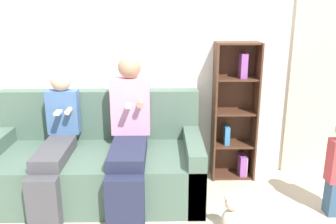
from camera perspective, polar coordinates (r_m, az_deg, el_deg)
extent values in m
cube|color=silver|center=(3.60, -5.99, 9.51)|extent=(10.00, 0.06, 2.55)
cube|color=beige|center=(3.93, 23.65, 5.21)|extent=(0.69, 0.04, 2.06)
cube|color=#4C6656|center=(3.36, -11.70, -10.20)|extent=(1.95, 0.78, 0.43)
cube|color=#4C6656|center=(3.68, -10.63, -3.57)|extent=(1.95, 0.16, 0.92)
cube|color=#4C6656|center=(3.28, 4.11, -9.15)|extent=(0.15, 0.78, 0.57)
cube|color=#232842|center=(2.92, -6.90, -14.23)|extent=(0.31, 0.12, 0.43)
cube|color=#232842|center=(3.12, -6.43, -6.60)|extent=(0.31, 0.59, 0.11)
cube|color=#E599BC|center=(3.37, -6.02, 0.96)|extent=(0.36, 0.16, 0.53)
sphere|color=tan|center=(3.29, -6.21, 7.15)|extent=(0.21, 0.21, 0.21)
cylinder|color=tan|center=(3.22, -4.47, 1.28)|extent=(0.05, 0.10, 0.05)
cube|color=white|center=(3.18, -6.32, 1.03)|extent=(0.05, 0.12, 0.02)
cube|color=#47474C|center=(3.05, -19.32, -13.66)|extent=(0.25, 0.12, 0.43)
cube|color=#47474C|center=(3.25, -17.78, -6.30)|extent=(0.25, 0.62, 0.11)
cube|color=#476B9E|center=(3.51, -16.44, 0.02)|extent=(0.29, 0.13, 0.42)
sphere|color=beige|center=(3.45, -16.83, 4.78)|extent=(0.19, 0.19, 0.19)
cylinder|color=beige|center=(3.37, -15.68, 0.16)|extent=(0.05, 0.10, 0.05)
cube|color=white|center=(3.35, -17.22, -0.08)|extent=(0.05, 0.12, 0.02)
cube|color=#4C2D1E|center=(3.58, 7.43, -0.08)|extent=(0.02, 0.26, 1.39)
cube|color=#4C2D1E|center=(3.66, 13.81, -0.05)|extent=(0.02, 0.26, 1.39)
cube|color=#4C2D1E|center=(3.73, 10.30, 0.44)|extent=(0.43, 0.02, 1.39)
cube|color=#4C2D1E|center=(3.86, 10.12, -9.88)|extent=(0.39, 0.22, 0.02)
cube|color=#4C2D1E|center=(3.72, 10.38, -5.14)|extent=(0.39, 0.22, 0.02)
cube|color=#4C2D1E|center=(3.61, 10.65, -0.07)|extent=(0.39, 0.22, 0.02)
cube|color=#4C2D1E|center=(3.53, 10.94, 5.27)|extent=(0.39, 0.22, 0.02)
cube|color=#4C2D1E|center=(3.49, 11.24, 10.80)|extent=(0.39, 0.22, 0.02)
cube|color=teal|center=(3.67, 9.37, -3.65)|extent=(0.05, 0.13, 0.19)
cube|color=beige|center=(3.84, 12.08, -8.33)|extent=(0.05, 0.13, 0.20)
cube|color=#934CA3|center=(3.83, 11.78, -8.26)|extent=(0.07, 0.16, 0.21)
cube|color=#934CA3|center=(3.53, 11.95, 7.28)|extent=(0.06, 0.14, 0.24)
ellipsoid|color=beige|center=(2.96, 10.12, -16.64)|extent=(0.16, 0.13, 0.19)
sphere|color=beige|center=(2.88, 10.27, -14.18)|extent=(0.12, 0.12, 0.12)
sphere|color=beige|center=(2.85, 9.47, -13.39)|extent=(0.05, 0.05, 0.05)
sphere|color=beige|center=(2.87, 11.16, -13.31)|extent=(0.05, 0.05, 0.05)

